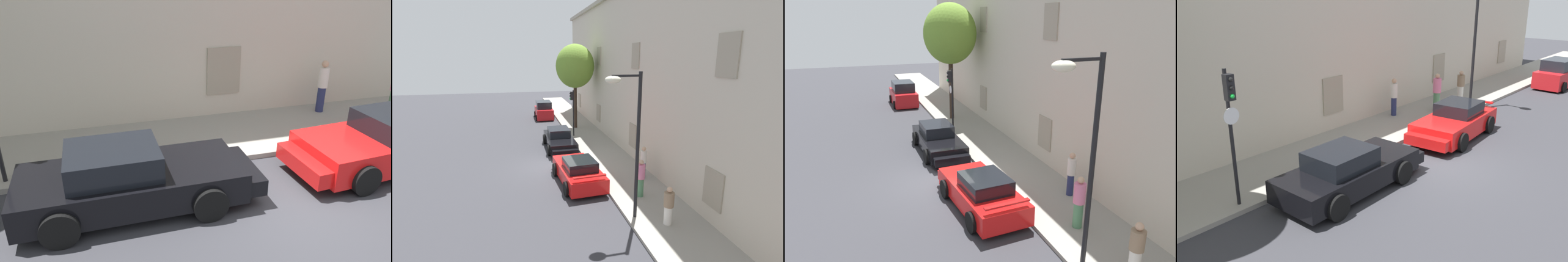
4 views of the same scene
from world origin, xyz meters
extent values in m
plane|color=#333338|center=(0.00, 0.00, 0.00)|extent=(80.00, 80.00, 0.00)
cube|color=gray|center=(0.00, 3.62, 0.07)|extent=(60.00, 3.01, 0.14)
cube|color=#9E937F|center=(0.00, 5.09, 1.60)|extent=(1.10, 0.06, 1.50)
cube|color=black|center=(-3.49, 0.91, 0.55)|extent=(4.61, 1.85, 0.66)
cube|color=black|center=(-3.83, 0.91, 1.15)|extent=(1.85, 1.47, 0.54)
cube|color=black|center=(-1.47, 0.92, 0.46)|extent=(1.39, 1.68, 0.36)
cylinder|color=black|center=(-2.07, 1.83, 0.36)|extent=(0.73, 0.24, 0.73)
cylinder|color=black|center=(-2.06, 0.01, 0.36)|extent=(0.73, 0.24, 0.73)
cylinder|color=black|center=(-4.92, 1.81, 0.36)|extent=(0.73, 0.24, 0.73)
cylinder|color=black|center=(-4.91, -0.01, 0.36)|extent=(0.73, 0.24, 0.73)
cube|color=red|center=(2.76, 0.97, 0.55)|extent=(4.36, 2.16, 0.70)
cube|color=red|center=(0.90, 0.84, 0.46)|extent=(1.39, 1.80, 0.39)
cylinder|color=black|center=(1.52, -0.05, 0.36)|extent=(0.73, 0.29, 0.72)
cylinder|color=black|center=(1.38, 1.80, 0.36)|extent=(0.73, 0.29, 0.72)
cylinder|color=navy|center=(3.22, 4.43, 0.56)|extent=(0.31, 0.31, 0.85)
cylinder|color=silver|center=(3.22, 4.43, 1.31)|extent=(0.39, 0.39, 0.65)
sphere|color=tan|center=(3.22, 4.43, 1.76)|extent=(0.22, 0.22, 0.22)
camera|label=1|loc=(-4.06, -5.99, 4.79)|focal=35.03mm
camera|label=2|loc=(17.01, -1.96, 6.47)|focal=27.29mm
camera|label=3|loc=(14.02, -3.19, 6.76)|focal=33.68mm
camera|label=4|loc=(-11.69, -6.96, 5.75)|focal=38.72mm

